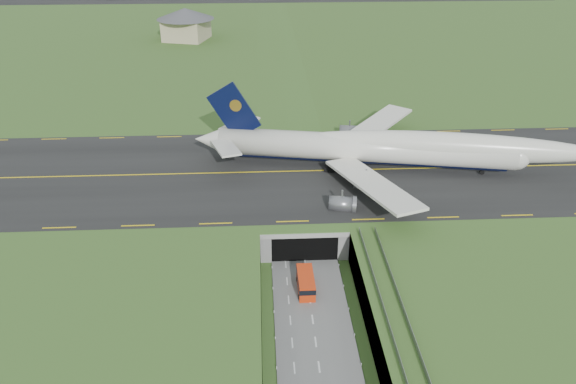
{
  "coord_description": "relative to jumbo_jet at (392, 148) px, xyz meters",
  "views": [
    {
      "loc": [
        -7.41,
        -75.85,
        59.18
      ],
      "look_at": [
        -2.41,
        20.0,
        8.03
      ],
      "focal_mm": 35.0,
      "sensor_mm": 36.0,
      "label": 1
    }
  ],
  "objects": [
    {
      "name": "shuttle_tram",
      "position": [
        -21.13,
        -33.3,
        -9.43
      ],
      "size": [
        2.86,
        7.25,
        2.96
      ],
      "rotation": [
        0.0,
        0.0,
        0.01
      ],
      "color": "red",
      "rests_on": "ground"
    },
    {
      "name": "ground",
      "position": [
        -20.64,
        -32.95,
        -11.06
      ],
      "size": [
        900.0,
        900.0,
        0.0
      ],
      "primitive_type": "plane",
      "color": "#3B5622",
      "rests_on": "ground"
    },
    {
      "name": "jumbo_jet",
      "position": [
        0.0,
        0.0,
        0.0
      ],
      "size": [
        85.81,
        56.02,
        18.86
      ],
      "rotation": [
        0.0,
        0.0,
        -0.19
      ],
      "color": "silver",
      "rests_on": "ground"
    },
    {
      "name": "taxiway",
      "position": [
        -20.64,
        0.05,
        -4.97
      ],
      "size": [
        800.0,
        44.0,
        0.18
      ],
      "primitive_type": "cube",
      "color": "black",
      "rests_on": "airfield_deck"
    },
    {
      "name": "airfield_deck",
      "position": [
        -20.64,
        -32.95,
        -8.06
      ],
      "size": [
        800.0,
        800.0,
        6.0
      ],
      "primitive_type": "cube",
      "color": "gray",
      "rests_on": "ground"
    },
    {
      "name": "service_building",
      "position": [
        -57.37,
        126.37,
        2.41
      ],
      "size": [
        28.52,
        28.52,
        12.61
      ],
      "rotation": [
        0.0,
        0.0,
        -0.28
      ],
      "color": "tan",
      "rests_on": "ground"
    },
    {
      "name": "guideway",
      "position": [
        -9.64,
        -52.06,
        -5.73
      ],
      "size": [
        3.0,
        53.0,
        7.05
      ],
      "color": "#A8A8A3",
      "rests_on": "ground"
    },
    {
      "name": "tunnel_portal",
      "position": [
        -20.64,
        -16.24,
        -7.72
      ],
      "size": [
        17.0,
        22.3,
        6.0
      ],
      "color": "gray",
      "rests_on": "ground"
    },
    {
      "name": "trench_road",
      "position": [
        -20.64,
        -40.45,
        -10.96
      ],
      "size": [
        12.0,
        75.0,
        0.2
      ],
      "primitive_type": "cube",
      "color": "slate",
      "rests_on": "ground"
    }
  ]
}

